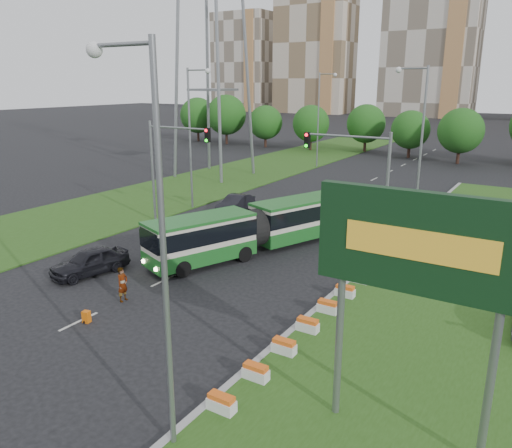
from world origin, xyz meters
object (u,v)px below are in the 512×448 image
Objects in this scene: traffic_mast_median at (362,174)px; traffic_mast_left at (168,157)px; shopping_trolley at (86,317)px; articulated_bus at (258,226)px; car_left_near at (90,261)px; pedestrian at (123,284)px; billboard at (419,255)px; car_left_far at (235,204)px.

traffic_mast_left is at bearing -176.23° from traffic_mast_median.
articulated_bus is at bearing 74.59° from shopping_trolley.
car_left_near is at bearing -136.34° from traffic_mast_median.
pedestrian is at bearing -58.55° from traffic_mast_left.
billboard reaches higher than pedestrian.
billboard is 29.80m from car_left_far.
shopping_trolley is (-14.86, 0.16, -5.88)m from billboard.
traffic_mast_median is at bearing -36.08° from pedestrian.
car_left_near is 2.50× the size of pedestrian.
traffic_mast_median is 18.20m from shopping_trolley.
pedestrian reaches higher than shopping_trolley.
traffic_mast_left is (-22.63, 15.00, -0.81)m from billboard.
articulated_bus is 13.44m from shopping_trolley.
articulated_bus is 10.87m from car_left_near.
pedestrian is (5.30, -18.17, 0.18)m from car_left_far.
traffic_mast_median is (-7.47, 16.00, -0.81)m from billboard.
traffic_mast_median is at bearing 3.77° from traffic_mast_left.
traffic_mast_left is at bearing 25.57° from pedestrian.
car_left_near is 1.02× the size of car_left_far.
billboard is 15.98m from shopping_trolley.
traffic_mast_median and traffic_mast_left have the same top height.
car_left_far is at bearing 105.88° from car_left_near.
billboard reaches higher than shopping_trolley.
car_left_near is at bearing -73.89° from traffic_mast_left.
shopping_trolley is at bearing 179.39° from billboard.
articulated_bus reaches higher than car_left_near.
traffic_mast_left is 9.91m from articulated_bus.
pedestrian is (-15.16, 2.79, -5.25)m from billboard.
car_left_near is (-19.58, 4.45, -5.39)m from billboard.
traffic_mast_median is 14.65m from car_left_far.
billboard is at bearing -33.55° from traffic_mast_left.
articulated_bus is 8.77× the size of pedestrian.
traffic_mast_median is 4.37× the size of pedestrian.
billboard is 19.66m from articulated_bus.
traffic_mast_left is 11.90m from car_left_near.
car_left_near is 6.40m from shopping_trolley.
traffic_mast_median is 17.35m from car_left_near.
traffic_mast_left reaches higher than pedestrian.
articulated_bus is at bearing -9.60° from traffic_mast_left.
car_left_far is 2.44× the size of pedestrian.
car_left_near is (-12.11, -11.56, -4.57)m from traffic_mast_median.
billboard is at bearing 0.03° from car_left_near.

